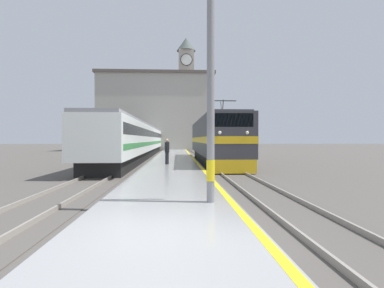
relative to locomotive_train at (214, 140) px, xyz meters
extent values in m
plane|color=#514C47|center=(-3.54, 10.19, -2.00)|extent=(200.00, 200.00, 0.00)
cube|color=#999999|center=(-3.54, 5.19, -1.85)|extent=(3.93, 140.00, 0.30)
cube|color=yellow|center=(-1.73, 5.19, -1.70)|extent=(0.20, 140.00, 0.00)
cube|color=#514C47|center=(0.00, 5.19, -1.99)|extent=(2.83, 140.00, 0.02)
cube|color=gray|center=(-0.72, 5.19, -1.91)|extent=(0.07, 140.00, 0.14)
cube|color=gray|center=(0.72, 5.19, -1.91)|extent=(0.07, 140.00, 0.14)
cube|color=#514C47|center=(-7.47, 5.19, -1.99)|extent=(2.83, 140.00, 0.02)
cube|color=gray|center=(-8.19, 5.19, -1.91)|extent=(0.07, 140.00, 0.14)
cube|color=gray|center=(-6.75, 5.19, -1.91)|extent=(0.07, 140.00, 0.14)
cube|color=black|center=(0.00, 0.04, -1.55)|extent=(2.47, 16.17, 0.90)
cube|color=#333338|center=(0.00, 0.04, 0.32)|extent=(2.90, 17.57, 2.84)
cube|color=gold|center=(0.00, 0.04, 0.03)|extent=(2.92, 17.59, 0.44)
cube|color=gold|center=(0.00, -8.60, -1.51)|extent=(2.75, 0.30, 0.81)
cube|color=black|center=(0.00, -8.69, 1.19)|extent=(2.32, 0.12, 0.80)
sphere|color=white|center=(-0.80, -8.73, 0.46)|extent=(0.20, 0.20, 0.20)
sphere|color=white|center=(0.80, -8.73, 0.46)|extent=(0.20, 0.20, 0.20)
cube|color=#4C4C51|center=(0.00, 0.04, 1.80)|extent=(2.61, 16.69, 0.12)
cylinder|color=#333333|center=(0.00, -4.70, 2.36)|extent=(0.06, 0.63, 1.03)
cylinder|color=#333333|center=(0.00, -4.00, 2.36)|extent=(0.06, 0.63, 1.03)
cube|color=#262626|center=(0.00, -4.35, 2.86)|extent=(2.03, 0.08, 0.06)
cube|color=black|center=(-7.47, 13.72, -1.55)|extent=(2.46, 47.17, 0.90)
cube|color=silver|center=(-7.47, 13.72, 0.16)|extent=(2.90, 49.14, 2.52)
cube|color=black|center=(-7.47, 13.72, 0.67)|extent=(2.92, 48.15, 0.64)
cube|color=#338442|center=(-7.47, 13.72, -0.34)|extent=(2.92, 48.15, 0.36)
cube|color=gray|center=(-7.47, 13.72, 1.52)|extent=(2.67, 49.14, 0.20)
cylinder|color=gray|center=(-2.32, -17.45, 2.07)|extent=(0.22, 0.22, 7.55)
cylinder|color=yellow|center=(-2.32, -17.45, -0.80)|extent=(0.24, 0.24, 0.60)
cylinder|color=#23232D|center=(-3.97, -4.50, -1.27)|extent=(0.26, 0.26, 0.86)
cylinder|color=black|center=(-3.97, -4.50, -0.48)|extent=(0.34, 0.34, 0.72)
sphere|color=tan|center=(-3.97, -4.50, -0.01)|extent=(0.23, 0.23, 0.23)
cube|color=#ADA393|center=(-1.20, 39.46, 8.64)|extent=(3.26, 3.26, 21.27)
cylinder|color=black|center=(-1.20, 37.81, 16.99)|extent=(2.58, 0.06, 2.58)
cylinder|color=white|center=(-1.20, 37.78, 16.99)|extent=(2.28, 0.10, 2.28)
cone|color=#47514C|center=(-1.20, 39.46, 20.74)|extent=(4.08, 4.08, 2.94)
cube|color=#A8A399|center=(-7.04, 30.65, 4.80)|extent=(20.57, 8.77, 13.61)
cube|color=#564C47|center=(-7.04, 30.65, 11.86)|extent=(21.17, 9.37, 0.50)
camera|label=1|loc=(-3.28, -25.84, 0.07)|focal=28.00mm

